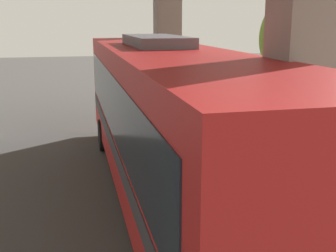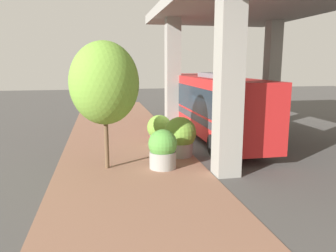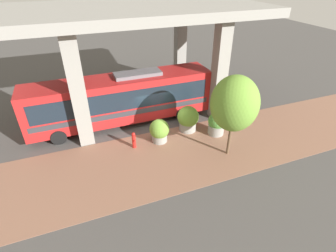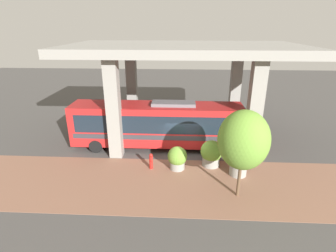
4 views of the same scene
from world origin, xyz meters
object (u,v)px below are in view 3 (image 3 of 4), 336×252
bus (122,98)px  planter_front (159,131)px  fire_hydrant (134,140)px  planter_back (188,119)px  planter_middle (216,124)px  street_tree_near (235,104)px

bus → planter_front: (-3.23, -1.65, -1.21)m
fire_hydrant → planter_back: (0.65, -4.03, 0.35)m
bus → planter_back: (-2.68, -3.94, -1.09)m
bus → planter_middle: bearing=-124.3°
fire_hydrant → planter_front: planter_front is taller
planter_front → planter_back: (0.56, -2.29, 0.12)m
planter_middle → street_tree_near: (-2.22, 0.44, 2.65)m
planter_front → bus: bearing=27.1°
street_tree_near → planter_front: bearing=51.3°
planter_back → street_tree_near: (-3.33, -1.17, 2.53)m
planter_middle → planter_front: bearing=81.9°
bus → fire_hydrant: size_ratio=11.47×
planter_back → planter_front: bearing=103.6°
fire_hydrant → street_tree_near: bearing=-117.2°
street_tree_near → fire_hydrant: bearing=62.8°
bus → fire_hydrant: (-3.33, 0.09, -1.44)m
bus → planter_back: size_ratio=7.04×
planter_front → planter_middle: 3.95m
bus → planter_middle: (-3.79, -5.56, -1.21)m
fire_hydrant → planter_front: (0.09, -1.74, 0.23)m
planter_middle → planter_back: 1.97m
planter_back → street_tree_near: street_tree_near is taller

